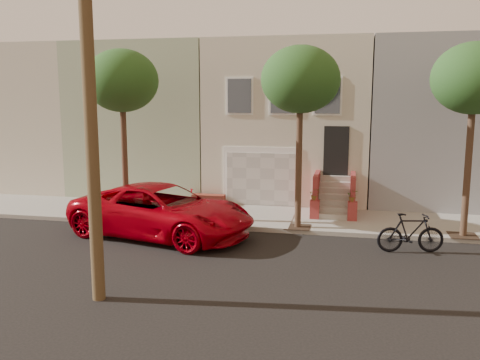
# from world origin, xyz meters

# --- Properties ---
(ground) EXTENTS (90.00, 90.00, 0.00)m
(ground) POSITION_xyz_m (0.00, 0.00, 0.00)
(ground) COLOR black
(ground) RESTS_ON ground
(sidewalk) EXTENTS (40.00, 3.70, 0.15)m
(sidewalk) POSITION_xyz_m (0.00, 5.35, 0.07)
(sidewalk) COLOR gray
(sidewalk) RESTS_ON ground
(house_row) EXTENTS (33.10, 11.70, 7.00)m
(house_row) POSITION_xyz_m (0.00, 11.19, 3.64)
(house_row) COLOR beige
(house_row) RESTS_ON sidewalk
(tree_left) EXTENTS (2.70, 2.57, 6.30)m
(tree_left) POSITION_xyz_m (-5.50, 3.90, 5.26)
(tree_left) COLOR #2D2116
(tree_left) RESTS_ON sidewalk
(tree_mid) EXTENTS (2.70, 2.57, 6.30)m
(tree_mid) POSITION_xyz_m (1.00, 3.90, 5.26)
(tree_mid) COLOR #2D2116
(tree_mid) RESTS_ON sidewalk
(tree_right) EXTENTS (2.70, 2.57, 6.30)m
(tree_right) POSITION_xyz_m (6.50, 3.90, 5.26)
(tree_right) COLOR #2D2116
(tree_right) RESTS_ON sidewalk
(pickup_truck) EXTENTS (6.91, 4.40, 1.78)m
(pickup_truck) POSITION_xyz_m (-3.47, 2.28, 0.89)
(pickup_truck) COLOR #A8000E
(pickup_truck) RESTS_ON ground
(motorcycle) EXTENTS (2.11, 0.96, 1.22)m
(motorcycle) POSITION_xyz_m (4.61, 2.13, 0.61)
(motorcycle) COLOR black
(motorcycle) RESTS_ON ground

